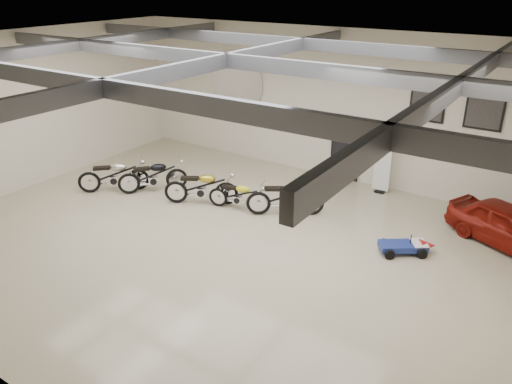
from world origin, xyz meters
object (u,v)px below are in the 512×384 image
Objects in this scene: motorcycle_yellow at (238,195)px; motorcycle_red at (285,197)px; banner_stand at (383,164)px; go_kart at (408,244)px; vintage_car at (510,227)px; motorcycle_gold at (201,186)px; motorcycle_silver at (113,175)px; motorcycle_black at (153,175)px.

motorcycle_yellow is 0.82× the size of motorcycle_red.
banner_stand is 3.92m from go_kart.
motorcycle_gold is at bearing 130.52° from vintage_car.
motorcycle_yellow is at bearing -16.53° from motorcycle_gold.
motorcycle_silver is 11.73m from vintage_car.
motorcycle_silver is 1.20× the size of motorcycle_yellow.
motorcycle_gold reaches higher than go_kart.
vintage_car is at bearing 1.78° from motorcycle_yellow.
motorcycle_black is 0.98× the size of motorcycle_gold.
motorcycle_yellow is 7.43m from vintage_car.
motorcycle_yellow is 1.45m from motorcycle_red.
motorcycle_black is 4.54m from motorcycle_red.
vintage_car reaches higher than motorcycle_yellow.
motorcycle_black is 8.21m from go_kart.
motorcycle_gold is at bearing -45.20° from motorcycle_black.
motorcycle_red is (4.45, 0.87, 0.01)m from motorcycle_black.
motorcycle_black is 1.91m from motorcycle_gold.
motorcycle_red reaches higher than motorcycle_silver.
motorcycle_red reaches higher than motorcycle_gold.
motorcycle_red reaches higher than motorcycle_black.
motorcycle_silver is at bearing 163.43° from motorcycle_black.
motorcycle_black is 0.98× the size of motorcycle_red.
motorcycle_silver reaches higher than go_kart.
banner_stand reaches higher than motorcycle_gold.
motorcycle_yellow is 0.56× the size of vintage_car.
motorcycle_silver is at bearing -149.70° from banner_stand.
go_kart is at bearing -44.25° from motorcycle_black.
motorcycle_gold reaches higher than motorcycle_silver.
motorcycle_black is at bearing 173.15° from motorcycle_yellow.
motorcycle_black reaches higher than go_kart.
motorcycle_red is (2.55, 0.74, 0.00)m from motorcycle_gold.
motorcycle_gold is 1.22m from motorcycle_yellow.
go_kart is at bearing -25.09° from motorcycle_gold.
vintage_car is (10.21, 2.49, -0.01)m from motorcycle_black.
motorcycle_gold is 1.21× the size of motorcycle_yellow.
banner_stand is at bearing -10.39° from motorcycle_silver.
banner_stand is 1.36× the size of go_kart.
motorcycle_gold is 8.64m from vintage_car.
motorcycle_gold is 2.66m from motorcycle_red.
banner_stand is 0.89× the size of motorcycle_gold.
vintage_car is (8.31, 2.37, -0.02)m from motorcycle_gold.
motorcycle_silver is 9.36m from go_kart.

